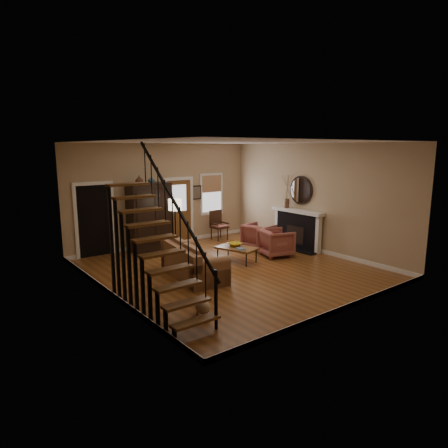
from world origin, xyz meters
TOP-DOWN VIEW (x-y plane):
  - room at (-0.41, 1.76)m, footprint 7.00×7.33m
  - staircase at (-2.78, -1.30)m, footprint 0.94×2.80m
  - fireplace at (3.13, 0.50)m, footprint 0.33×1.95m
  - armoire at (-0.70, 3.15)m, footprint 1.30×0.60m
  - vase_a at (-1.05, 3.05)m, footprint 0.24×0.24m
  - vase_b at (-0.65, 3.05)m, footprint 0.20×0.20m
  - sofa at (-1.07, 0.12)m, footprint 1.28×2.30m
  - coffee_table at (0.60, 0.46)m, footprint 0.94×1.24m
  - bowl at (0.65, 0.61)m, footprint 0.38×0.38m
  - books at (0.48, 0.16)m, footprint 0.20×0.28m
  - armchair_left at (1.92, 0.24)m, footprint 1.08×1.06m
  - armchair_right at (2.13, 1.22)m, footprint 1.01×0.99m
  - floor_lamp at (-0.42, 2.08)m, footprint 0.39×0.39m
  - side_chair at (1.85, 2.95)m, footprint 0.54×0.54m
  - dog at (-2.24, -1.99)m, footprint 0.35×0.50m

SIDE VIEW (x-z plane):
  - dog at x=-2.24m, z-range 0.00..0.33m
  - coffee_table at x=0.60m, z-range 0.00..0.42m
  - armchair_right at x=2.13m, z-range 0.00..0.79m
  - armchair_left at x=1.92m, z-range 0.00..0.80m
  - sofa at x=-1.07m, z-range 0.00..0.81m
  - books at x=0.48m, z-range 0.42..0.47m
  - bowl at x=0.65m, z-range 0.42..0.51m
  - side_chair at x=1.85m, z-range 0.00..1.02m
  - fireplace at x=3.13m, z-range -0.41..1.89m
  - floor_lamp at x=-0.42m, z-range 0.00..1.69m
  - armoire at x=-0.70m, z-range 0.00..2.10m
  - room at x=-0.41m, z-range -0.14..3.16m
  - staircase at x=-2.78m, z-range 0.00..3.20m
  - vase_b at x=-0.65m, z-range 2.10..2.31m
  - vase_a at x=-1.05m, z-range 2.10..2.35m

